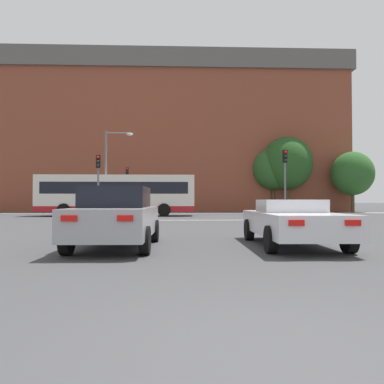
% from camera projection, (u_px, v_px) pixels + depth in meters
% --- Properties ---
extents(ground_plane, '(400.00, 400.00, 0.00)m').
position_uv_depth(ground_plane, '(273.00, 363.00, 2.76)').
color(ground_plane, '#3D3D3F').
extents(stop_line_strip, '(8.97, 0.30, 0.01)m').
position_uv_depth(stop_line_strip, '(189.00, 220.00, 23.03)').
color(stop_line_strip, silver).
rests_on(stop_line_strip, ground_plane).
extents(far_pavement, '(69.97, 2.50, 0.01)m').
position_uv_depth(far_pavement, '(185.00, 213.00, 36.13)').
color(far_pavement, gray).
rests_on(far_pavement, ground_plane).
extents(brick_civic_building, '(40.82, 14.20, 19.90)m').
position_uv_depth(brick_civic_building, '(170.00, 139.00, 46.87)').
color(brick_civic_building, brown).
rests_on(brick_civic_building, ground_plane).
extents(car_saloon_left, '(2.00, 4.38, 1.55)m').
position_uv_depth(car_saloon_left, '(117.00, 217.00, 9.58)').
color(car_saloon_left, '#9E9EA3').
rests_on(car_saloon_left, ground_plane).
extents(car_roadster_right, '(2.08, 4.74, 1.23)m').
position_uv_depth(car_roadster_right, '(292.00, 222.00, 9.96)').
color(car_roadster_right, silver).
rests_on(car_roadster_right, ground_plane).
extents(bus_crossing_lead, '(12.16, 2.68, 3.19)m').
position_uv_depth(bus_crossing_lead, '(117.00, 194.00, 29.50)').
color(bus_crossing_lead, silver).
rests_on(bus_crossing_lead, ground_plane).
extents(traffic_light_near_right, '(0.26, 0.31, 4.37)m').
position_uv_depth(traffic_light_near_right, '(285.00, 173.00, 23.29)').
color(traffic_light_near_right, slate).
rests_on(traffic_light_near_right, ground_plane).
extents(traffic_light_near_left, '(0.26, 0.31, 4.03)m').
position_uv_depth(traffic_light_near_left, '(98.00, 176.00, 23.08)').
color(traffic_light_near_left, slate).
rests_on(traffic_light_near_left, ground_plane).
extents(traffic_light_far_left, '(0.26, 0.31, 4.36)m').
position_uv_depth(traffic_light_far_left, '(127.00, 183.00, 35.40)').
color(traffic_light_far_left, slate).
rests_on(traffic_light_far_left, ground_plane).
extents(street_lamp_junction, '(2.18, 0.36, 6.65)m').
position_uv_depth(street_lamp_junction, '(111.00, 163.00, 29.11)').
color(street_lamp_junction, slate).
rests_on(street_lamp_junction, ground_plane).
extents(pedestrian_waiting, '(0.45, 0.34, 1.73)m').
position_uv_depth(pedestrian_waiting, '(114.00, 203.00, 35.09)').
color(pedestrian_waiting, brown).
rests_on(pedestrian_waiting, ground_plane).
extents(tree_by_building, '(4.35, 4.35, 6.91)m').
position_uv_depth(tree_by_building, '(273.00, 169.00, 40.22)').
color(tree_by_building, '#4C3823').
rests_on(tree_by_building, ground_plane).
extents(tree_kerbside, '(4.31, 4.31, 6.30)m').
position_uv_depth(tree_kerbside, '(352.00, 174.00, 38.84)').
color(tree_kerbside, '#4C3823').
rests_on(tree_kerbside, ground_plane).
extents(tree_distant, '(5.35, 5.35, 8.00)m').
position_uv_depth(tree_distant, '(287.00, 163.00, 39.76)').
color(tree_distant, '#4C3823').
rests_on(tree_distant, ground_plane).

